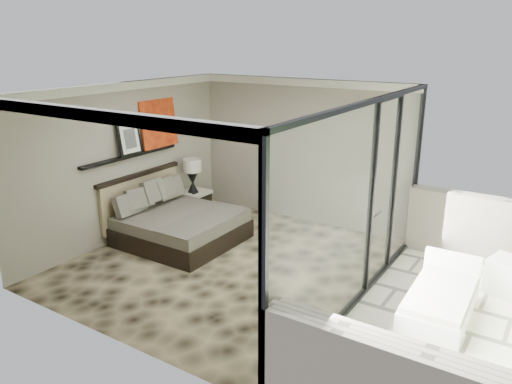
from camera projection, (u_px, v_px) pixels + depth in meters
The scene contains 14 objects.
floor at pixel (227, 263), 8.16m from camera, with size 5.00×5.00×0.00m, color black.
ceiling at pixel (224, 90), 7.33m from camera, with size 4.50×5.00×0.02m, color silver.
back_wall at pixel (301, 151), 9.74m from camera, with size 4.50×0.02×2.80m, color gray.
left_wall at pixel (125, 162), 8.91m from camera, with size 0.02×5.00×2.80m, color gray.
glass_wall at pixel (363, 206), 6.58m from camera, with size 0.08×5.00×2.80m, color white.
terrace_slab at pixel (470, 338), 6.23m from camera, with size 3.00×5.00×0.12m, color beige.
picture_ledge at pixel (131, 156), 8.93m from camera, with size 0.12×2.20×0.05m, color black.
bed at pixel (177, 223), 8.99m from camera, with size 1.98×1.91×1.09m.
nightstand at pixel (194, 202), 10.28m from camera, with size 0.56×0.56×0.56m, color black.
table_lamp at pixel (192, 171), 10.02m from camera, with size 0.38×0.38×0.69m.
abstract_canvas at pixel (159, 123), 9.41m from camera, with size 0.04×0.90×0.90m, color #AA460E.
framed_print at pixel (129, 139), 8.78m from camera, with size 0.03×0.50×0.60m, color black.
ottoman at pixel (508, 276), 7.14m from camera, with size 0.51×0.51×0.51m, color silver.
lounger at pixel (441, 299), 6.65m from camera, with size 0.82×1.57×0.61m.
Camera 1 is at (4.45, -5.99, 3.53)m, focal length 35.00 mm.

